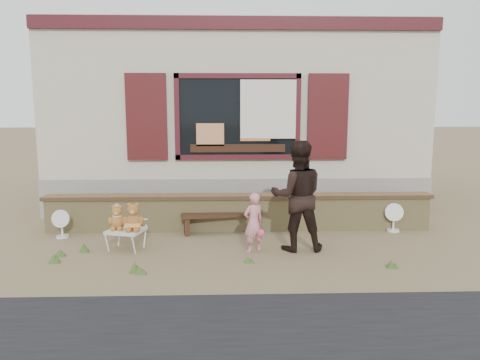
{
  "coord_description": "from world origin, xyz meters",
  "views": [
    {
      "loc": [
        -0.27,
        -7.4,
        2.3
      ],
      "look_at": [
        0.0,
        0.6,
        1.0
      ],
      "focal_mm": 35.0,
      "sensor_mm": 36.0,
      "label": 1
    }
  ],
  "objects_px": {
    "child": "(254,223)",
    "adult": "(297,196)",
    "teddy_bear_left": "(117,217)",
    "teddy_bear_right": "(133,216)",
    "bench": "(222,218)",
    "folding_chair": "(126,231)"
  },
  "relations": [
    {
      "from": "folding_chair",
      "to": "adult",
      "type": "xyz_separation_m",
      "value": [
        2.72,
        -0.09,
        0.57
      ]
    },
    {
      "from": "teddy_bear_right",
      "to": "teddy_bear_left",
      "type": "bearing_deg",
      "value": 180.0
    },
    {
      "from": "teddy_bear_left",
      "to": "child",
      "type": "bearing_deg",
      "value": 9.3
    },
    {
      "from": "folding_chair",
      "to": "teddy_bear_right",
      "type": "relative_size",
      "value": 1.43
    },
    {
      "from": "bench",
      "to": "adult",
      "type": "height_order",
      "value": "adult"
    },
    {
      "from": "child",
      "to": "adult",
      "type": "height_order",
      "value": "adult"
    },
    {
      "from": "bench",
      "to": "folding_chair",
      "type": "relative_size",
      "value": 2.27
    },
    {
      "from": "teddy_bear_left",
      "to": "adult",
      "type": "height_order",
      "value": "adult"
    },
    {
      "from": "folding_chair",
      "to": "adult",
      "type": "bearing_deg",
      "value": 13.34
    },
    {
      "from": "teddy_bear_right",
      "to": "folding_chair",
      "type": "bearing_deg",
      "value": -180.0
    },
    {
      "from": "teddy_bear_left",
      "to": "adult",
      "type": "distance_m",
      "value": 2.88
    },
    {
      "from": "teddy_bear_right",
      "to": "child",
      "type": "xyz_separation_m",
      "value": [
        1.89,
        -0.15,
        -0.08
      ]
    },
    {
      "from": "bench",
      "to": "teddy_bear_right",
      "type": "height_order",
      "value": "teddy_bear_right"
    },
    {
      "from": "teddy_bear_left",
      "to": "adult",
      "type": "xyz_separation_m",
      "value": [
        2.86,
        -0.12,
        0.35
      ]
    },
    {
      "from": "folding_chair",
      "to": "teddy_bear_left",
      "type": "xyz_separation_m",
      "value": [
        -0.14,
        0.04,
        0.23
      ]
    },
    {
      "from": "teddy_bear_right",
      "to": "child",
      "type": "relative_size",
      "value": 0.48
    },
    {
      "from": "bench",
      "to": "child",
      "type": "height_order",
      "value": "child"
    },
    {
      "from": "bench",
      "to": "teddy_bear_right",
      "type": "xyz_separation_m",
      "value": [
        -1.39,
        -0.96,
        0.29
      ]
    },
    {
      "from": "teddy_bear_right",
      "to": "child",
      "type": "height_order",
      "value": "child"
    },
    {
      "from": "teddy_bear_right",
      "to": "child",
      "type": "bearing_deg",
      "value": 10.67
    },
    {
      "from": "folding_chair",
      "to": "bench",
      "type": "bearing_deg",
      "value": 46.47
    },
    {
      "from": "child",
      "to": "adult",
      "type": "bearing_deg",
      "value": 159.79
    }
  ]
}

